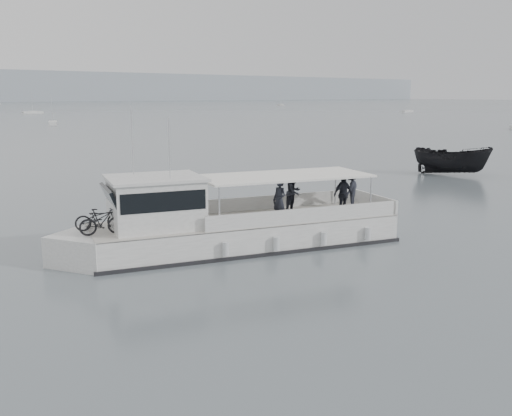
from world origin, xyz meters
TOP-DOWN VIEW (x-y plane):
  - ground at (0.00, 0.00)m, footprint 1400.00×1400.00m
  - tour_boat at (-2.09, -0.26)m, footprint 14.55×6.97m
  - dark_motorboat at (25.43, 6.71)m, footprint 4.58×6.41m

SIDE VIEW (x-z plane):
  - ground at x=0.00m, z-range 0.00..0.00m
  - tour_boat at x=-2.09m, z-range -2.06..4.07m
  - dark_motorboat at x=25.43m, z-range 0.00..2.32m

